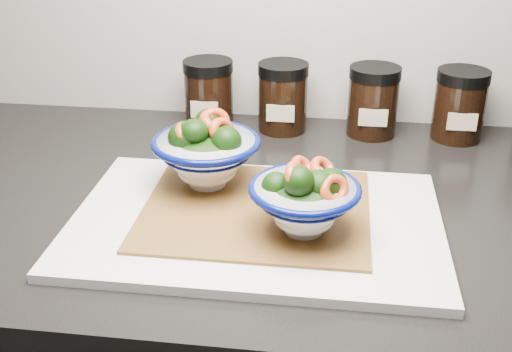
# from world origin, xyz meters

# --- Properties ---
(countertop) EXTENTS (3.50, 0.60, 0.04)m
(countertop) POSITION_xyz_m (0.00, 1.45, 0.88)
(countertop) COLOR black
(countertop) RESTS_ON cabinet
(cutting_board) EXTENTS (0.45, 0.30, 0.01)m
(cutting_board) POSITION_xyz_m (-0.15, 1.37, 0.91)
(cutting_board) COLOR silver
(cutting_board) RESTS_ON countertop
(bamboo_mat) EXTENTS (0.28, 0.24, 0.00)m
(bamboo_mat) POSITION_xyz_m (-0.15, 1.39, 0.91)
(bamboo_mat) COLOR olive
(bamboo_mat) RESTS_ON cutting_board
(bowl_left) EXTENTS (0.14, 0.14, 0.11)m
(bowl_left) POSITION_xyz_m (-0.22, 1.45, 0.96)
(bowl_left) COLOR white
(bowl_left) RESTS_ON bamboo_mat
(bowl_right) EXTENTS (0.13, 0.13, 0.10)m
(bowl_right) POSITION_xyz_m (-0.09, 1.34, 0.96)
(bowl_right) COLOR white
(bowl_right) RESTS_ON bamboo_mat
(spice_jar_a) EXTENTS (0.08, 0.08, 0.11)m
(spice_jar_a) POSITION_xyz_m (-0.27, 1.69, 0.96)
(spice_jar_a) COLOR black
(spice_jar_a) RESTS_ON countertop
(spice_jar_b) EXTENTS (0.08, 0.08, 0.11)m
(spice_jar_b) POSITION_xyz_m (-0.14, 1.69, 0.96)
(spice_jar_b) COLOR black
(spice_jar_b) RESTS_ON countertop
(spice_jar_c) EXTENTS (0.08, 0.08, 0.11)m
(spice_jar_c) POSITION_xyz_m (0.00, 1.69, 0.96)
(spice_jar_c) COLOR black
(spice_jar_c) RESTS_ON countertop
(spice_jar_d) EXTENTS (0.08, 0.08, 0.11)m
(spice_jar_d) POSITION_xyz_m (0.14, 1.69, 0.96)
(spice_jar_d) COLOR black
(spice_jar_d) RESTS_ON countertop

